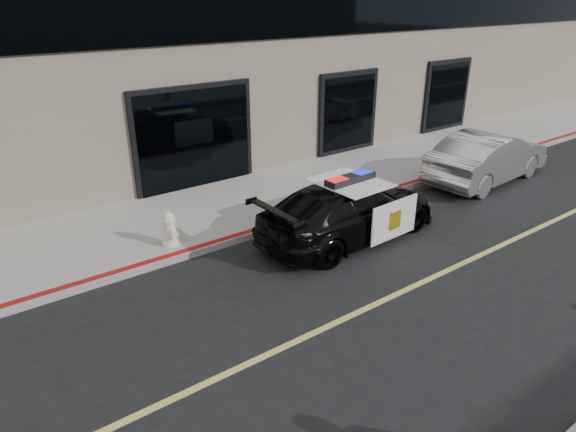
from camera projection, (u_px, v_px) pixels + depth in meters
ground at (418, 285)px, 9.64m from camera, size 120.00×120.00×0.00m
sidewalk_n at (262, 198)px, 13.48m from camera, size 60.00×3.50×0.15m
police_car at (349, 210)px, 11.25m from camera, size 2.26×4.61×1.46m
silver_sedan at (488, 157)px, 14.60m from camera, size 2.19×4.58×1.43m
fire_hydrant at (170, 230)px, 10.68m from camera, size 0.34×0.47×0.75m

